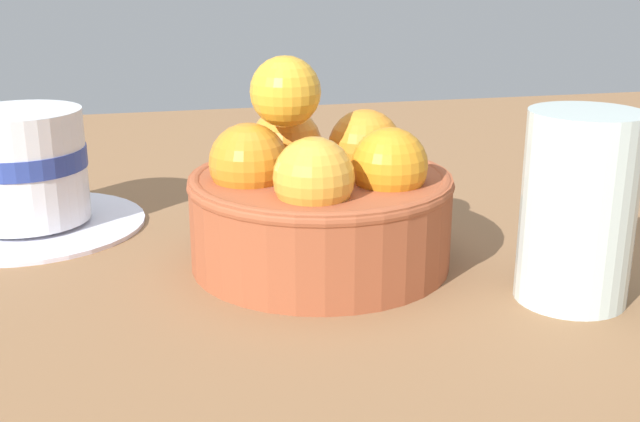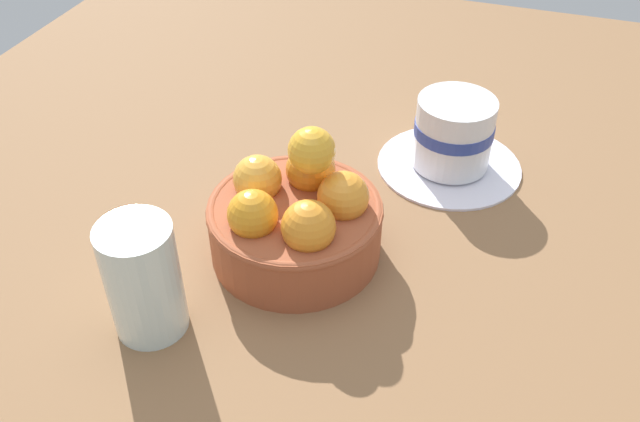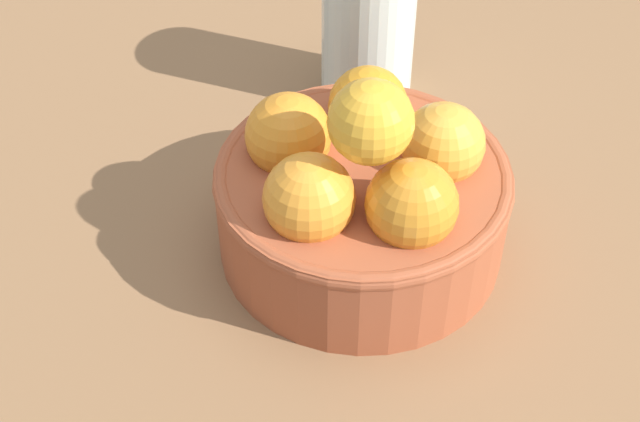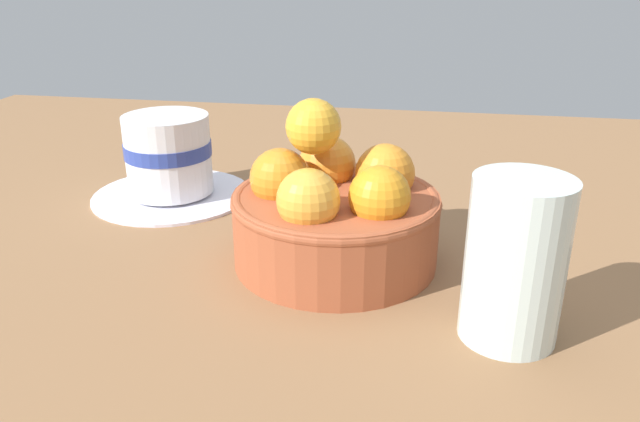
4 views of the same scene
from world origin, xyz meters
TOP-DOWN VIEW (x-y plane):
  - ground_plane at (0.00, 0.00)cm, footprint 131.01×107.61cm
  - terracotta_bowl at (-0.08, 0.07)cm, footprint 16.18×16.18cm
  - coffee_cup at (-18.45, 11.29)cm, footprint 15.82×15.82cm
  - water_glass at (12.40, -8.44)cm, footprint 6.14×6.14cm

SIDE VIEW (x-z plane):
  - ground_plane at x=0.00cm, z-range -4.92..0.00cm
  - coffee_cup at x=-18.45cm, z-range -0.42..7.95cm
  - terracotta_bowl at x=-0.08cm, z-range -2.17..10.62cm
  - water_glass at x=12.40cm, z-range 0.00..10.62cm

